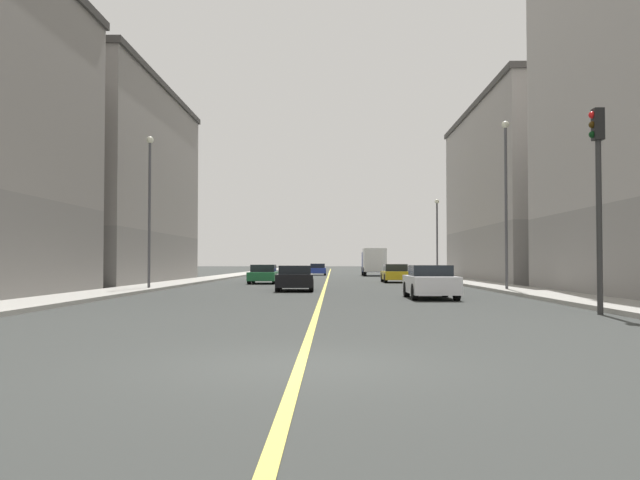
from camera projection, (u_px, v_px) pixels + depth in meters
The scene contains 16 objects.
ground_plane at pixel (300, 365), 9.64m from camera, with size 400.00×400.00×0.00m, color #303331.
sidewalk_left at pixel (439, 278), 58.42m from camera, with size 2.59×168.00×0.15m, color #9E9B93.
sidewalk_right at pixel (217, 278), 58.79m from camera, with size 2.59×168.00×0.15m, color #9E9B93.
lane_center_stripe at pixel (328, 278), 58.60m from camera, with size 0.16×154.00×0.01m, color #E5D14C.
building_left_mid at pixel (533, 193), 50.66m from camera, with size 9.42×23.19×13.22m.
building_right_midblock at pixel (101, 185), 46.43m from camera, with size 9.42×21.57×13.54m.
traffic_light_left_near at pixel (598, 180), 19.00m from camera, with size 0.40×0.32×5.81m.
street_lamp_left_near at pixel (506, 189), 33.07m from camera, with size 0.36×0.36×8.26m.
street_lamp_right_near at pixel (150, 197), 34.64m from camera, with size 0.36×0.36×7.79m.
street_lamp_left_far at pixel (437, 230), 54.94m from camera, with size 0.36×0.36×6.42m.
car_yellow at pixel (395, 273), 47.94m from camera, with size 1.84×4.28×1.30m.
car_black at pixel (295, 278), 34.33m from camera, with size 1.99×4.48×1.28m.
car_blue at pixel (318, 269), 73.06m from camera, with size 1.88×4.03×1.26m.
car_green at pixel (263, 274), 45.51m from camera, with size 1.91×4.41×1.27m.
car_white at pixel (430, 282), 27.04m from camera, with size 1.86×4.19×1.34m.
box_truck at pixel (374, 261), 70.21m from camera, with size 2.33×6.64×2.82m.
Camera 1 is at (0.47, -9.68, 1.49)m, focal length 37.88 mm.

